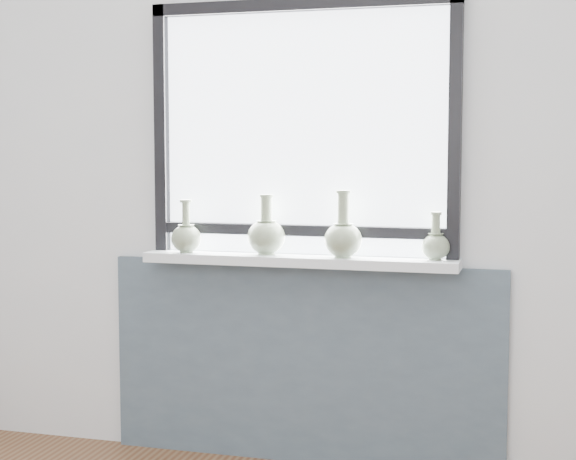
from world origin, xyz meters
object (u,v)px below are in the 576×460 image
(windowsill, at_px, (299,260))
(vase_b, at_px, (266,234))
(vase_d, at_px, (436,244))
(vase_a, at_px, (186,236))
(vase_c, at_px, (343,237))

(windowsill, xyz_separation_m, vase_b, (-0.14, 0.00, 0.10))
(windowsill, distance_m, vase_d, 0.57)
(vase_a, bearing_deg, vase_b, 4.96)
(vase_b, distance_m, vase_c, 0.33)
(vase_b, bearing_deg, vase_c, -3.77)
(vase_c, bearing_deg, vase_a, -179.31)
(vase_b, height_order, vase_d, vase_b)
(vase_a, xyz_separation_m, vase_c, (0.68, 0.01, 0.02))
(windowsill, height_order, vase_c, vase_c)
(vase_d, bearing_deg, vase_c, -175.94)
(windowsill, distance_m, vase_a, 0.50)
(vase_c, height_order, vase_d, vase_c)
(vase_d, bearing_deg, vase_b, -179.65)
(vase_b, height_order, vase_c, vase_c)
(vase_a, height_order, vase_d, vase_a)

